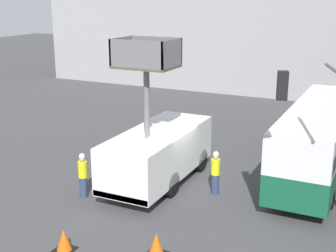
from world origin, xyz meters
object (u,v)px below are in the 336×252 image
(city_bus, at_px, (318,135))
(road_worker_directing, at_px, (215,172))
(traffic_cone_near_truck, at_px, (156,245))
(utility_truck, at_px, (158,150))
(road_worker_near_truck, at_px, (83,175))
(traffic_cone_mid_road, at_px, (64,240))

(city_bus, relative_size, road_worker_directing, 5.72)
(traffic_cone_near_truck, bearing_deg, utility_truck, 116.43)
(road_worker_near_truck, bearing_deg, city_bus, -121.12)
(city_bus, bearing_deg, road_worker_near_truck, 131.14)
(city_bus, bearing_deg, traffic_cone_mid_road, 150.70)
(road_worker_near_truck, bearing_deg, traffic_cone_mid_road, 136.60)
(traffic_cone_near_truck, relative_size, traffic_cone_mid_road, 1.02)
(traffic_cone_near_truck, distance_m, traffic_cone_mid_road, 3.06)
(road_worker_near_truck, distance_m, road_worker_directing, 5.51)
(utility_truck, relative_size, road_worker_directing, 3.46)
(road_worker_near_truck, height_order, traffic_cone_near_truck, road_worker_near_truck)
(utility_truck, distance_m, city_bus, 7.42)
(city_bus, height_order, road_worker_directing, city_bus)
(traffic_cone_near_truck, bearing_deg, road_worker_near_truck, 150.65)
(city_bus, xyz_separation_m, traffic_cone_mid_road, (-6.37, -10.53, -1.56))
(utility_truck, distance_m, traffic_cone_near_truck, 6.03)
(utility_truck, xyz_separation_m, city_bus, (6.13, 4.17, 0.34))
(city_bus, bearing_deg, utility_truck, 126.08)
(city_bus, xyz_separation_m, road_worker_near_truck, (-8.28, -6.77, -0.95))
(road_worker_directing, bearing_deg, utility_truck, -120.08)
(traffic_cone_near_truck, bearing_deg, road_worker_directing, 89.74)
(utility_truck, height_order, road_worker_directing, utility_truck)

